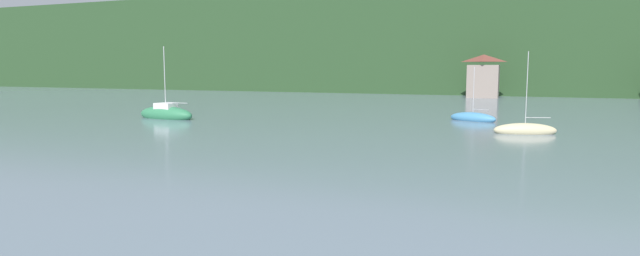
{
  "coord_description": "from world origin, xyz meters",
  "views": [
    {
      "loc": [
        7.72,
        31.38,
        5.05
      ],
      "look_at": [
        0.0,
        50.45,
        2.68
      ],
      "focal_mm": 29.44,
      "sensor_mm": 36.0,
      "label": 1
    }
  ],
  "objects_px": {
    "shore_building_west": "(483,77)",
    "sailboat_far_2": "(166,114)",
    "sailboat_far_3": "(473,118)",
    "sailboat_far_5": "(525,130)"
  },
  "relations": [
    {
      "from": "sailboat_far_3",
      "to": "sailboat_far_5",
      "type": "height_order",
      "value": "sailboat_far_5"
    },
    {
      "from": "sailboat_far_2",
      "to": "sailboat_far_3",
      "type": "distance_m",
      "value": 30.05
    },
    {
      "from": "sailboat_far_2",
      "to": "sailboat_far_5",
      "type": "relative_size",
      "value": 1.15
    },
    {
      "from": "sailboat_far_3",
      "to": "sailboat_far_2",
      "type": "bearing_deg",
      "value": 39.86
    },
    {
      "from": "shore_building_west",
      "to": "sailboat_far_3",
      "type": "distance_m",
      "value": 40.7
    },
    {
      "from": "sailboat_far_3",
      "to": "sailboat_far_5",
      "type": "relative_size",
      "value": 0.82
    },
    {
      "from": "sailboat_far_2",
      "to": "sailboat_far_3",
      "type": "relative_size",
      "value": 1.4
    },
    {
      "from": "shore_building_west",
      "to": "sailboat_far_5",
      "type": "height_order",
      "value": "shore_building_west"
    },
    {
      "from": "shore_building_west",
      "to": "sailboat_far_2",
      "type": "height_order",
      "value": "shore_building_west"
    },
    {
      "from": "sailboat_far_5",
      "to": "sailboat_far_2",
      "type": "bearing_deg",
      "value": -14.42
    }
  ]
}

